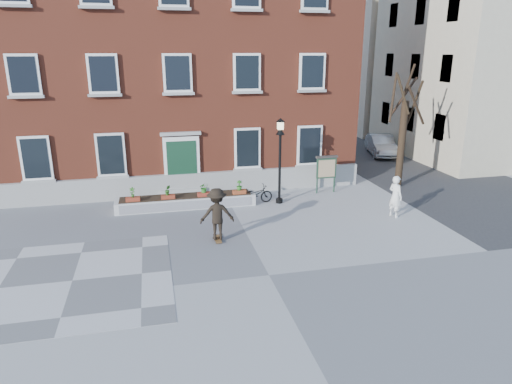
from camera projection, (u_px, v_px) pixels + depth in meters
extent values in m
plane|color=gray|center=(269.00, 275.00, 14.38)|extent=(100.00, 100.00, 0.00)
cube|color=#5F5F62|center=(72.00, 281.00, 14.03)|extent=(6.00, 6.00, 0.01)
imported|color=black|center=(255.00, 194.00, 20.98)|extent=(1.71, 0.76, 0.87)
imported|color=#ACAFB1|center=(381.00, 145.00, 30.63)|extent=(2.45, 4.35, 1.36)
imported|color=white|center=(395.00, 196.00, 19.18)|extent=(0.61, 0.76, 1.80)
cube|color=brown|center=(171.00, 65.00, 25.18)|extent=(18.00, 10.00, 12.00)
cube|color=#979792|center=(183.00, 185.00, 22.05)|extent=(18.00, 0.24, 1.10)
cube|color=#A1A19C|center=(184.00, 195.00, 22.06)|extent=(2.60, 0.80, 0.20)
cube|color=#9C9C97|center=(183.00, 190.00, 22.14)|extent=(2.20, 0.50, 0.20)
cube|color=white|center=(182.00, 163.00, 21.76)|extent=(1.70, 0.12, 2.50)
cube|color=#143823|center=(182.00, 165.00, 21.74)|extent=(1.40, 0.06, 2.30)
cube|color=#A1A09C|center=(181.00, 134.00, 21.30)|extent=(1.90, 0.25, 0.15)
cube|color=white|center=(36.00, 158.00, 20.20)|extent=(1.30, 0.10, 2.00)
cube|color=black|center=(36.00, 159.00, 20.16)|extent=(1.08, 0.04, 1.78)
cube|color=#9B9B96|center=(39.00, 182.00, 20.46)|extent=(1.44, 0.20, 0.12)
cube|color=silver|center=(23.00, 75.00, 19.13)|extent=(1.30, 0.10, 1.70)
cube|color=black|center=(23.00, 75.00, 19.08)|extent=(1.08, 0.04, 1.48)
cube|color=#A4A49F|center=(26.00, 97.00, 19.34)|extent=(1.44, 0.20, 0.12)
cube|color=gray|center=(13.00, 6.00, 18.27)|extent=(1.44, 0.20, 0.12)
cube|color=silver|center=(111.00, 155.00, 20.89)|extent=(1.30, 0.10, 2.00)
cube|color=black|center=(111.00, 155.00, 20.84)|extent=(1.08, 0.04, 1.78)
cube|color=#AAAAA4|center=(113.00, 177.00, 21.15)|extent=(1.44, 0.20, 0.12)
cube|color=white|center=(103.00, 74.00, 19.81)|extent=(1.30, 0.10, 1.70)
cube|color=black|center=(103.00, 74.00, 19.77)|extent=(1.08, 0.04, 1.48)
cube|color=gray|center=(105.00, 95.00, 20.03)|extent=(1.44, 0.20, 0.12)
cube|color=#9B9B96|center=(97.00, 7.00, 18.95)|extent=(1.44, 0.20, 0.12)
cube|color=white|center=(177.00, 73.00, 20.50)|extent=(1.30, 0.10, 1.70)
cube|color=black|center=(178.00, 73.00, 20.45)|extent=(1.08, 0.04, 1.48)
cube|color=#AAAAA5|center=(179.00, 94.00, 20.72)|extent=(1.44, 0.20, 0.12)
cube|color=#9A9A95|center=(174.00, 9.00, 19.64)|extent=(1.44, 0.20, 0.12)
cube|color=white|center=(247.00, 148.00, 22.26)|extent=(1.30, 0.10, 2.00)
cube|color=black|center=(248.00, 148.00, 22.22)|extent=(1.08, 0.04, 1.78)
cube|color=#A0A09B|center=(248.00, 170.00, 22.52)|extent=(1.44, 0.20, 0.12)
cube|color=white|center=(247.00, 72.00, 21.19)|extent=(1.30, 0.10, 1.70)
cube|color=black|center=(247.00, 72.00, 21.14)|extent=(1.08, 0.04, 1.48)
cube|color=#A0A09B|center=(247.00, 92.00, 21.40)|extent=(1.44, 0.20, 0.12)
cube|color=#ACACA6|center=(247.00, 10.00, 20.33)|extent=(1.44, 0.20, 0.12)
cube|color=white|center=(310.00, 145.00, 22.95)|extent=(1.30, 0.10, 2.00)
cube|color=black|center=(310.00, 145.00, 22.90)|extent=(1.08, 0.04, 1.78)
cube|color=gray|center=(309.00, 166.00, 23.21)|extent=(1.44, 0.20, 0.12)
cube|color=white|center=(312.00, 72.00, 21.87)|extent=(1.30, 0.10, 1.70)
cube|color=black|center=(313.00, 72.00, 21.83)|extent=(1.08, 0.04, 1.48)
cube|color=gray|center=(312.00, 91.00, 22.09)|extent=(1.44, 0.20, 0.12)
cube|color=#A1A09B|center=(315.00, 11.00, 21.01)|extent=(1.44, 0.20, 0.12)
cube|color=silver|center=(186.00, 202.00, 20.58)|extent=(6.20, 1.10, 0.50)
cube|color=silver|center=(187.00, 205.00, 20.06)|extent=(5.80, 0.02, 0.40)
cube|color=black|center=(186.00, 196.00, 20.50)|extent=(5.80, 0.90, 0.06)
cube|color=maroon|center=(133.00, 199.00, 19.75)|extent=(0.60, 0.25, 0.20)
imported|color=#2B661E|center=(132.00, 192.00, 19.65)|extent=(0.24, 0.24, 0.45)
cube|color=maroon|center=(168.00, 197.00, 20.07)|extent=(0.60, 0.25, 0.20)
imported|color=#29601D|center=(168.00, 190.00, 19.97)|extent=(0.25, 0.25, 0.45)
cube|color=maroon|center=(204.00, 195.00, 20.41)|extent=(0.60, 0.25, 0.20)
imported|color=#2A7021|center=(204.00, 188.00, 20.31)|extent=(0.40, 0.40, 0.45)
cube|color=brown|center=(239.00, 192.00, 20.75)|extent=(0.60, 0.25, 0.20)
imported|color=#286A1F|center=(239.00, 185.00, 20.66)|extent=(0.25, 0.25, 0.45)
cylinder|color=#312215|center=(401.00, 145.00, 23.10)|extent=(0.36, 0.36, 4.40)
cylinder|color=#312316|center=(415.00, 103.00, 22.58)|extent=(0.12, 1.12, 2.23)
cylinder|color=black|center=(404.00, 96.00, 22.92)|extent=(1.18, 0.49, 1.97)
cylinder|color=#302115|center=(393.00, 97.00, 22.62)|extent=(0.88, 1.14, 2.35)
cylinder|color=black|center=(403.00, 94.00, 22.07)|extent=(0.60, 0.77, 1.90)
cylinder|color=black|center=(416.00, 105.00, 21.95)|extent=(1.39, 0.55, 1.95)
cylinder|color=black|center=(409.00, 80.00, 22.31)|extent=(0.43, 0.48, 1.58)
cube|color=#353537|center=(365.00, 146.00, 33.70)|extent=(8.00, 36.00, 0.01)
cube|color=#BFB79A|center=(487.00, 46.00, 29.18)|extent=(10.00, 11.00, 14.00)
cube|color=beige|center=(392.00, 53.00, 40.48)|extent=(10.00, 11.00, 13.00)
cube|color=black|center=(440.00, 127.00, 26.48)|extent=(0.08, 1.00, 1.50)
cube|color=black|center=(410.00, 119.00, 29.45)|extent=(0.08, 1.00, 1.50)
cube|color=black|center=(386.00, 113.00, 32.43)|extent=(0.08, 1.00, 1.50)
cube|color=black|center=(447.00, 68.00, 25.49)|extent=(0.08, 1.00, 1.50)
cube|color=black|center=(415.00, 66.00, 28.47)|extent=(0.08, 1.00, 1.50)
cube|color=black|center=(390.00, 65.00, 31.45)|extent=(0.08, 1.00, 1.50)
cube|color=black|center=(454.00, 7.00, 24.54)|extent=(0.08, 1.00, 1.50)
cube|color=black|center=(421.00, 12.00, 27.51)|extent=(0.08, 1.00, 1.50)
cube|color=black|center=(394.00, 15.00, 30.49)|extent=(0.08, 1.00, 1.50)
cylinder|color=black|center=(279.00, 201.00, 21.17)|extent=(0.32, 0.32, 0.20)
cylinder|color=black|center=(280.00, 169.00, 20.72)|extent=(0.12, 0.12, 3.20)
cone|color=black|center=(280.00, 131.00, 20.20)|extent=(0.40, 0.40, 0.30)
cube|color=#FDF5BB|center=(280.00, 126.00, 20.12)|extent=(0.24, 0.24, 0.34)
cone|color=black|center=(280.00, 120.00, 20.05)|extent=(0.40, 0.40, 0.16)
cylinder|color=#183124|center=(317.00, 176.00, 22.35)|extent=(0.08, 0.08, 1.80)
cylinder|color=#1A3424|center=(335.00, 175.00, 22.54)|extent=(0.08, 0.08, 1.80)
cube|color=#1B3624|center=(326.00, 168.00, 22.34)|extent=(1.00, 0.10, 1.00)
cube|color=#C8B881|center=(327.00, 168.00, 22.28)|extent=(0.85, 0.02, 0.85)
cube|color=#36322F|center=(327.00, 157.00, 22.17)|extent=(1.10, 0.16, 0.10)
cube|color=brown|center=(218.00, 239.00, 16.99)|extent=(0.22, 0.78, 0.03)
cylinder|color=black|center=(216.00, 243.00, 16.72)|extent=(0.03, 0.05, 0.05)
cylinder|color=black|center=(221.00, 243.00, 16.76)|extent=(0.03, 0.05, 0.05)
cylinder|color=black|center=(214.00, 237.00, 17.24)|extent=(0.03, 0.05, 0.05)
cylinder|color=black|center=(219.00, 237.00, 17.28)|extent=(0.03, 0.05, 0.05)
imported|color=black|center=(217.00, 214.00, 16.69)|extent=(1.29, 0.77, 1.95)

